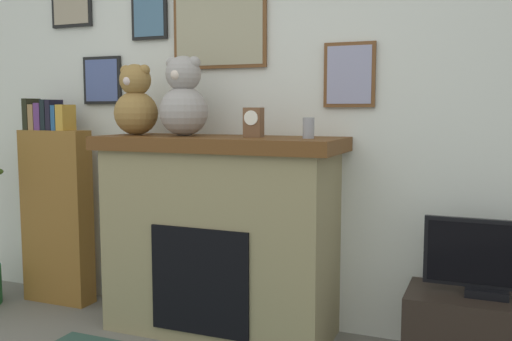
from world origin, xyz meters
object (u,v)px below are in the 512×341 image
Objects in this scene: tv_stand at (485,337)px; fireplace at (220,234)px; bookshelf at (56,209)px; mantel_clock at (254,122)px; teddy_bear_grey at (136,103)px; television at (488,260)px; candle_jar at (309,128)px; teddy_bear_cream at (184,100)px.

fireplace is at bearing 178.51° from tv_stand.
bookshelf is (-1.27, 0.06, 0.05)m from fireplace.
teddy_bear_grey is (-0.78, 0.00, 0.11)m from mantel_clock.
television is at bearing -2.12° from bookshelf.
fireplace is 1.46m from television.
candle_jar reaches higher than tv_stand.
tv_stand is at bearing -1.49° from fireplace.
teddy_bear_grey is at bearing 179.99° from teddy_bear_cream.
mantel_clock is 0.39× the size of teddy_bear_grey.
mantel_clock is at bearing 179.12° from tv_stand.
fireplace is 3.09× the size of teddy_bear_cream.
teddy_bear_cream is (-0.44, 0.00, 0.13)m from mantel_clock.
fireplace is at bearing 178.13° from candle_jar.
tv_stand is 0.39m from television.
tv_stand is 1.62m from mantel_clock.
television is at bearing -1.54° from fireplace.
bookshelf is at bearing 177.91° from tv_stand.
fireplace is 0.82m from teddy_bear_cream.
mantel_clock reaches higher than fireplace.
tv_stand is at bearing -1.26° from candle_jar.
teddy_bear_cream is at bearing 179.33° from tv_stand.
bookshelf is 2.77m from tv_stand.
teddy_bear_cream is at bearing -175.29° from fireplace.
teddy_bear_cream is (-0.77, -0.00, 0.15)m from candle_jar.
tv_stand is (1.46, -0.04, -0.38)m from fireplace.
television is (2.74, -0.10, -0.05)m from bookshelf.
mantel_clock is at bearing -3.10° from bookshelf.
bookshelf is 1.02m from teddy_bear_grey.
television is 1.29× the size of teddy_bear_cream.
mantel_clock is (-1.24, 0.02, 1.04)m from tv_stand.
television is at bearing -1.35° from candle_jar.
bookshelf is 3.25× the size of teddy_bear_grey.
bookshelf is 1.85× the size of tv_stand.
fireplace is at bearing 4.71° from teddy_bear_cream.
candle_jar is 1.11m from teddy_bear_grey.
television is 2.16m from teddy_bear_grey.
candle_jar is at bearing 178.65° from television.
television is at bearing -0.60° from teddy_bear_grey.
tv_stand is at bearing 90.00° from television.
fireplace is 12.73× the size of candle_jar.
teddy_bear_cream reaches higher than candle_jar.
mantel_clock is at bearing -179.78° from candle_jar.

